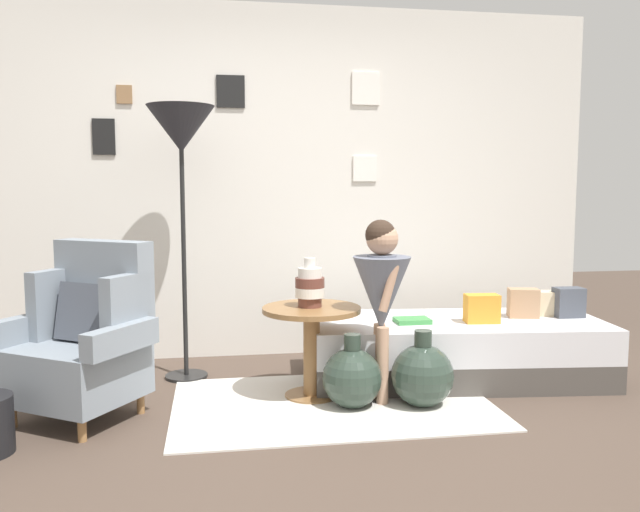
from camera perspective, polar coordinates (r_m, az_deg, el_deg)
The scene contains 16 objects.
ground_plane at distance 3.24m, azimuth 0.09°, elevation -16.98°, with size 12.00×12.00×0.00m, color #4C3D33.
gallery_wall at distance 4.92m, azimuth -3.63°, elevation 6.44°, with size 4.80×0.12×2.60m.
rug at distance 3.90m, azimuth 1.09°, elevation -12.84°, with size 1.85×1.19×0.01m, color silver.
armchair at distance 3.82m, azimuth -19.92°, elevation -6.84°, with size 0.90×0.85×0.97m.
daybed at distance 4.43m, azimuth 11.93°, elevation -8.05°, with size 1.97×0.99×0.40m.
pillow_head at distance 4.67m, azimuth 21.01°, elevation -3.82°, with size 0.19×0.12×0.20m, color #474C56.
pillow_mid at distance 4.67m, azimuth 18.57°, elevation -3.95°, with size 0.21×0.12×0.17m, color beige.
pillow_back at distance 4.56m, azimuth 17.42°, elevation -3.96°, with size 0.19×0.12×0.19m, color tan.
pillow_extra at distance 4.31m, azimuth 14.03°, elevation -4.50°, with size 0.21×0.12×0.18m, color orange.
side_table at distance 3.92m, azimuth -0.75°, elevation -6.74°, with size 0.59×0.59×0.56m.
vase_striped at distance 3.88m, azimuth -0.90°, elevation -2.68°, with size 0.18×0.18×0.30m.
floor_lamp at distance 4.34m, azimuth -12.10°, elevation 10.04°, with size 0.44×0.44×1.79m.
person_child at distance 3.80m, azimuth 5.43°, elevation -2.75°, with size 0.34×0.34×1.08m.
book_on_daybed at distance 4.24m, azimuth 8.11°, elevation -5.63°, with size 0.22×0.16×0.03m, color #419249.
demijohn_near at distance 3.81m, azimuth 2.84°, elevation -10.61°, with size 0.35×0.35×0.43m.
demijohn_far at distance 3.87m, azimuth 8.99°, elevation -10.29°, with size 0.36×0.36×0.45m.
Camera 1 is at (-0.49, -2.94, 1.27)m, focal length 36.41 mm.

